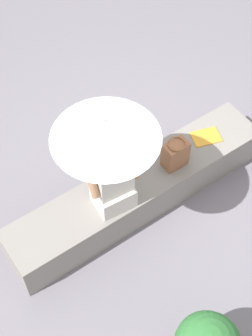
{
  "coord_description": "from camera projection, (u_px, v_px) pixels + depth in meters",
  "views": [
    {
      "loc": [
        -1.71,
        -2.24,
        4.41
      ],
      "look_at": [
        -0.17,
        -0.04,
        0.76
      ],
      "focal_mm": 55.6,
      "sensor_mm": 36.0,
      "label": 1
    }
  ],
  "objects": [
    {
      "name": "ground_plane",
      "position": [
        137.0,
        202.0,
        5.22
      ],
      "size": [
        14.0,
        14.0,
        0.0
      ],
      "primitive_type": "plane",
      "color": "slate"
    },
    {
      "name": "stone_bench",
      "position": [
        138.0,
        191.0,
        5.06
      ],
      "size": [
        2.73,
        0.52,
        0.41
      ],
      "primitive_type": "cube",
      "color": "gray",
      "rests_on": "ground"
    },
    {
      "name": "person_seated",
      "position": [
        113.0,
        178.0,
        4.43
      ],
      "size": [
        0.48,
        0.31,
        0.9
      ],
      "color": "beige",
      "rests_on": "stone_bench"
    },
    {
      "name": "parasol",
      "position": [
        105.0,
        129.0,
        3.9
      ],
      "size": [
        0.87,
        0.87,
        1.16
      ],
      "color": "#B7B7BC",
      "rests_on": "stone_bench"
    },
    {
      "name": "handbag_black",
      "position": [
        175.0,
        154.0,
        4.87
      ],
      "size": [
        0.23,
        0.18,
        0.31
      ],
      "color": "brown",
      "rests_on": "stone_bench"
    },
    {
      "name": "magazine",
      "position": [
        206.0,
        137.0,
        5.19
      ],
      "size": [
        0.33,
        0.28,
        0.01
      ],
      "primitive_type": "cube",
      "rotation": [
        0.0,
        0.0,
        -0.32
      ],
      "color": "gold",
      "rests_on": "stone_bench"
    }
  ]
}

